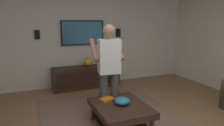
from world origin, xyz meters
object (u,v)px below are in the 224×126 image
remote_white (106,99)px  book (107,99)px  tv (83,33)px  wall_speaker_right (37,35)px  media_console (86,77)px  remote_black (115,100)px  coffee_table (120,111)px  person_standing (109,67)px  wall_speaker_left (118,33)px  vase_round (88,62)px  bowl (122,101)px

remote_white → book: bearing=101.2°
tv → wall_speaker_right: (0.01, 1.11, -0.02)m
media_console → remote_black: size_ratio=11.33×
coffee_table → media_console: (2.23, -0.06, -0.02)m
media_console → wall_speaker_right: bearing=-102.9°
remote_white → remote_black: size_ratio=1.00×
person_standing → wall_speaker_left: size_ratio=7.45×
person_standing → wall_speaker_left: bearing=-21.7°
person_standing → wall_speaker_left: person_standing is taller
remote_white → wall_speaker_left: bearing=-164.8°
book → wall_speaker_left: wall_speaker_left is taller
wall_speaker_right → book: bearing=-157.6°
remote_white → media_console: bearing=-142.3°
remote_white → remote_black: same height
remote_white → tv: bearing=-141.7°
media_console → book: media_console is taller
coffee_table → vase_round: bearing=-2.9°
bowl → wall_speaker_right: bearing=23.6°
vase_round → book: bearing=173.0°
bowl → remote_black: (0.18, 0.05, -0.04)m
media_console → vase_round: 0.39m
bowl → remote_white: 0.32m
vase_round → bowl: bearing=177.9°
tv → book: bearing=-4.8°
bowl → remote_black: 0.20m
media_console → wall_speaker_left: (0.25, -1.00, 1.09)m
remote_white → wall_speaker_right: 2.58m
coffee_table → person_standing: bearing=4.0°
bowl → wall_speaker_right: size_ratio=1.13×
tv → remote_white: bearing=-5.2°
coffee_table → remote_white: remote_white is taller
remote_black → wall_speaker_left: bearing=109.1°
vase_round → wall_speaker_left: (0.22, -0.94, 0.70)m
coffee_table → media_console: bearing=-1.4°
vase_round → coffee_table: bearing=177.1°
remote_black → bowl: bearing=-30.6°
bowl → person_standing: bearing=8.3°
remote_white → vase_round: vase_round is taller
coffee_table → media_console: media_console is taller
remote_white → vase_round: bearing=-143.9°
coffee_table → vase_round: (2.26, -0.12, 0.36)m
person_standing → wall_speaker_left: (2.07, -1.08, 0.43)m
bowl → wall_speaker_right: wall_speaker_right is taller
media_console → book: bearing=-5.4°
media_console → remote_white: media_console is taller
bowl → book: bowl is taller
bowl → book: bearing=33.0°
media_console → remote_black: bearing=-2.1°
remote_black → vase_round: size_ratio=0.68×
remote_white → wall_speaker_right: bearing=-114.2°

